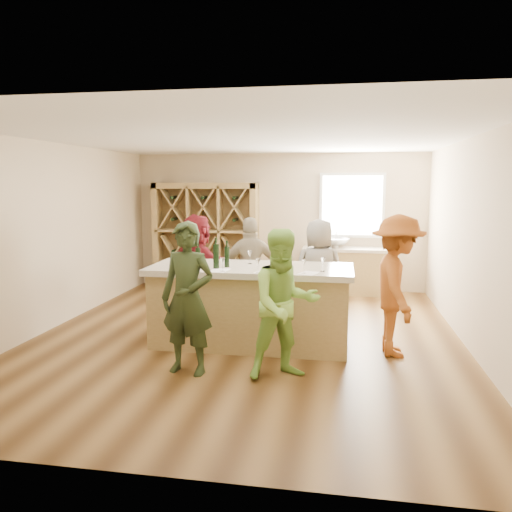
% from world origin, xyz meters
% --- Properties ---
extents(floor, '(6.00, 7.00, 0.10)m').
position_xyz_m(floor, '(0.00, 0.00, -0.05)').
color(floor, brown).
rests_on(floor, ground).
extents(ceiling, '(6.00, 7.00, 0.10)m').
position_xyz_m(ceiling, '(0.00, 0.00, 2.85)').
color(ceiling, white).
rests_on(ceiling, ground).
extents(wall_back, '(6.00, 0.10, 2.80)m').
position_xyz_m(wall_back, '(0.00, 3.55, 1.40)').
color(wall_back, '#C6B190').
rests_on(wall_back, ground).
extents(wall_front, '(6.00, 0.10, 2.80)m').
position_xyz_m(wall_front, '(0.00, -3.55, 1.40)').
color(wall_front, '#C6B190').
rests_on(wall_front, ground).
extents(wall_left, '(0.10, 7.00, 2.80)m').
position_xyz_m(wall_left, '(-3.05, 0.00, 1.40)').
color(wall_left, '#C6B190').
rests_on(wall_left, ground).
extents(wall_right, '(0.10, 7.00, 2.80)m').
position_xyz_m(wall_right, '(3.05, 0.00, 1.40)').
color(wall_right, '#C6B190').
rests_on(wall_right, ground).
extents(window_frame, '(1.30, 0.06, 1.30)m').
position_xyz_m(window_frame, '(1.50, 3.47, 1.75)').
color(window_frame, white).
rests_on(window_frame, wall_back).
extents(window_pane, '(1.18, 0.01, 1.18)m').
position_xyz_m(window_pane, '(1.50, 3.44, 1.75)').
color(window_pane, white).
rests_on(window_pane, wall_back).
extents(wine_rack, '(2.20, 0.45, 2.20)m').
position_xyz_m(wine_rack, '(-1.50, 3.27, 1.10)').
color(wine_rack, '#9C804A').
rests_on(wine_rack, floor).
extents(back_counter_base, '(1.60, 0.58, 0.86)m').
position_xyz_m(back_counter_base, '(1.40, 3.20, 0.43)').
color(back_counter_base, '#9C804A').
rests_on(back_counter_base, floor).
extents(back_counter_top, '(1.70, 0.62, 0.06)m').
position_xyz_m(back_counter_top, '(1.40, 3.20, 0.89)').
color(back_counter_top, beige).
rests_on(back_counter_top, back_counter_base).
extents(sink, '(0.54, 0.54, 0.19)m').
position_xyz_m(sink, '(1.20, 3.20, 1.01)').
color(sink, silver).
rests_on(sink, back_counter_top).
extents(faucet, '(0.02, 0.02, 0.30)m').
position_xyz_m(faucet, '(1.20, 3.38, 1.07)').
color(faucet, silver).
rests_on(faucet, back_counter_top).
extents(tasting_counter_base, '(2.60, 1.00, 1.00)m').
position_xyz_m(tasting_counter_base, '(0.11, -0.29, 0.50)').
color(tasting_counter_base, '#9C804A').
rests_on(tasting_counter_base, floor).
extents(tasting_counter_top, '(2.72, 1.12, 0.08)m').
position_xyz_m(tasting_counter_top, '(0.11, -0.29, 1.04)').
color(tasting_counter_top, beige).
rests_on(tasting_counter_top, tasting_counter_base).
extents(wine_bottle_a, '(0.08, 0.08, 0.28)m').
position_xyz_m(wine_bottle_a, '(-0.74, -0.46, 1.22)').
color(wine_bottle_a, black).
rests_on(wine_bottle_a, tasting_counter_top).
extents(wine_bottle_b, '(0.08, 0.08, 0.27)m').
position_xyz_m(wine_bottle_b, '(-0.55, -0.54, 1.21)').
color(wine_bottle_b, black).
rests_on(wine_bottle_b, tasting_counter_top).
extents(wine_bottle_d, '(0.09, 0.09, 0.32)m').
position_xyz_m(wine_bottle_d, '(-0.30, -0.54, 1.24)').
color(wine_bottle_d, black).
rests_on(wine_bottle_d, tasting_counter_top).
extents(wine_bottle_e, '(0.07, 0.07, 0.27)m').
position_xyz_m(wine_bottle_e, '(-0.19, -0.40, 1.22)').
color(wine_bottle_e, black).
rests_on(wine_bottle_e, tasting_counter_top).
extents(wine_glass_a, '(0.07, 0.07, 0.16)m').
position_xyz_m(wine_glass_a, '(-0.16, -0.75, 1.16)').
color(wine_glass_a, white).
rests_on(wine_glass_a, tasting_counter_top).
extents(wine_glass_b, '(0.07, 0.07, 0.17)m').
position_xyz_m(wine_glass_b, '(0.29, -0.77, 1.17)').
color(wine_glass_b, white).
rests_on(wine_glass_b, tasting_counter_top).
extents(wine_glass_c, '(0.07, 0.07, 0.16)m').
position_xyz_m(wine_glass_c, '(0.86, -0.73, 1.16)').
color(wine_glass_c, white).
rests_on(wine_glass_c, tasting_counter_top).
extents(wine_glass_d, '(0.10, 0.10, 0.20)m').
position_xyz_m(wine_glass_d, '(0.58, -0.45, 1.18)').
color(wine_glass_d, white).
rests_on(wine_glass_d, tasting_counter_top).
extents(wine_glass_e, '(0.07, 0.07, 0.17)m').
position_xyz_m(wine_glass_e, '(1.08, -0.53, 1.17)').
color(wine_glass_e, white).
rests_on(wine_glass_e, tasting_counter_top).
extents(tasting_menu_a, '(0.25, 0.32, 0.00)m').
position_xyz_m(tasting_menu_a, '(-0.23, -0.67, 1.08)').
color(tasting_menu_a, white).
rests_on(tasting_menu_a, tasting_counter_top).
extents(tasting_menu_b, '(0.34, 0.39, 0.00)m').
position_xyz_m(tasting_menu_b, '(0.40, -0.66, 1.08)').
color(tasting_menu_b, white).
rests_on(tasting_menu_b, tasting_counter_top).
extents(tasting_menu_c, '(0.29, 0.33, 0.00)m').
position_xyz_m(tasting_menu_c, '(0.92, -0.69, 1.08)').
color(tasting_menu_c, white).
rests_on(tasting_menu_c, tasting_counter_top).
extents(person_near_left, '(0.71, 0.57, 1.76)m').
position_xyz_m(person_near_left, '(-0.41, -1.44, 0.88)').
color(person_near_left, '#263319').
rests_on(person_near_left, floor).
extents(person_near_right, '(0.94, 0.76, 1.69)m').
position_xyz_m(person_near_right, '(0.70, -1.39, 0.85)').
color(person_near_right, '#8CC64C').
rests_on(person_near_right, floor).
extents(person_server, '(0.61, 1.19, 1.80)m').
position_xyz_m(person_server, '(2.02, -0.38, 0.90)').
color(person_server, '#994C19').
rests_on(person_server, floor).
extents(person_far_mid, '(1.08, 0.76, 1.67)m').
position_xyz_m(person_far_mid, '(-0.07, 0.72, 0.84)').
color(person_far_mid, gray).
rests_on(person_far_mid, floor).
extents(person_far_right, '(0.92, 0.72, 1.65)m').
position_xyz_m(person_far_right, '(0.97, 0.83, 0.83)').
color(person_far_right, slate).
rests_on(person_far_right, floor).
extents(person_far_left, '(1.63, 1.36, 1.71)m').
position_xyz_m(person_far_left, '(-0.98, 0.89, 0.85)').
color(person_far_left, '#590F14').
rests_on(person_far_left, floor).
extents(wine_glass_f, '(0.07, 0.07, 0.18)m').
position_xyz_m(wine_glass_f, '(0.06, -0.09, 1.17)').
color(wine_glass_f, white).
rests_on(wine_glass_f, tasting_counter_top).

